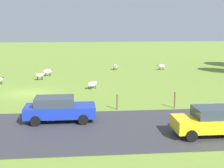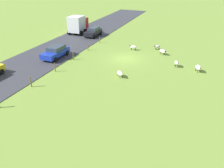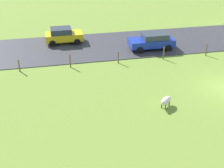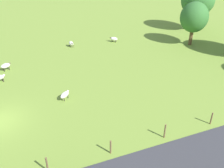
% 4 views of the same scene
% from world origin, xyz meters
% --- Properties ---
extents(road_strip, '(8.00, 80.00, 0.06)m').
position_xyz_m(road_strip, '(11.20, 0.00, 0.03)').
color(road_strip, '#38383D').
rests_on(road_strip, ground_plane).
extents(sheep_3, '(1.13, 1.16, 0.72)m').
position_xyz_m(sheep_3, '(-1.35, 5.84, 0.47)').
color(sheep_3, silver).
rests_on(sheep_3, ground_plane).
extents(fence_post_1, '(0.12, 0.12, 1.23)m').
position_xyz_m(fence_post_1, '(6.60, -1.34, 0.61)').
color(fence_post_1, brown).
rests_on(fence_post_1, ground_plane).
extents(fence_post_2, '(0.12, 0.12, 1.21)m').
position_xyz_m(fence_post_2, '(6.60, 3.01, 0.61)').
color(fence_post_2, brown).
rests_on(fence_post_2, ground_plane).
extents(fence_post_3, '(0.12, 0.12, 1.13)m').
position_xyz_m(fence_post_3, '(6.60, 7.35, 0.57)').
color(fence_post_3, brown).
rests_on(fence_post_3, ground_plane).
extents(fence_post_4, '(0.12, 0.12, 1.23)m').
position_xyz_m(fence_post_4, '(6.60, 11.70, 0.61)').
color(fence_post_4, brown).
rests_on(fence_post_4, ground_plane).
extents(fence_post_5, '(0.12, 0.12, 1.11)m').
position_xyz_m(fence_post_5, '(6.60, 16.05, 0.56)').
color(fence_post_5, brown).
rests_on(fence_post_5, ground_plane).
extents(car_0, '(2.15, 3.87, 1.61)m').
position_xyz_m(car_0, '(12.94, 11.85, 0.89)').
color(car_0, yellow).
rests_on(car_0, road_strip).
extents(car_4, '(2.18, 4.52, 1.59)m').
position_xyz_m(car_4, '(9.31, 3.23, 0.89)').
color(car_4, '#1933B2').
rests_on(car_4, road_strip).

